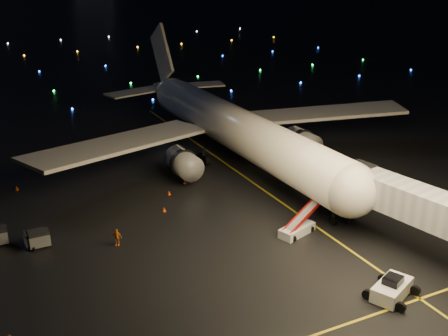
{
  "coord_description": "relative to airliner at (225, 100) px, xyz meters",
  "views": [
    {
      "loc": [
        -19.53,
        -37.43,
        26.19
      ],
      "look_at": [
        5.23,
        12.0,
        5.0
      ],
      "focal_mm": 45.0,
      "sensor_mm": 36.0,
      "label": 1
    }
  ],
  "objects": [
    {
      "name": "lane_centre",
      "position": [
        -1.29,
        -12.93,
        -7.82
      ],
      "size": [
        0.25,
        80.0,
        0.02
      ],
      "primitive_type": "cube",
      "color": "gold",
      "rests_on": "ground"
    },
    {
      "name": "airliner",
      "position": [
        0.0,
        0.0,
        0.0
      ],
      "size": [
        56.31,
        53.6,
        15.66
      ],
      "primitive_type": null,
      "rotation": [
        0.0,
        0.0,
        0.02
      ],
      "color": "silver",
      "rests_on": "ground"
    },
    {
      "name": "pushback_tug",
      "position": [
        -3.2,
        -36.65,
        -6.9
      ],
      "size": [
        4.43,
        3.5,
        1.87
      ],
      "primitive_type": "cube",
      "rotation": [
        0.0,
        0.0,
        0.43
      ],
      "color": "silver",
      "rests_on": "ground"
    },
    {
      "name": "belt_loader",
      "position": [
        -3.99,
        -24.0,
        -6.41
      ],
      "size": [
        6.08,
        3.36,
        2.85
      ],
      "primitive_type": null,
      "rotation": [
        0.0,
        0.0,
        0.32
      ],
      "color": "silver",
      "rests_on": "ground"
    },
    {
      "name": "crew_c",
      "position": [
        -20.65,
        -18.2,
        -6.96
      ],
      "size": [
        1.05,
        0.97,
        1.74
      ],
      "primitive_type": "imported",
      "rotation": [
        0.0,
        0.0,
        -0.69
      ],
      "color": "orange",
      "rests_on": "ground"
    },
    {
      "name": "safety_cone_0",
      "position": [
        -13.93,
        -13.11,
        -7.58
      ],
      "size": [
        0.46,
        0.46,
        0.51
      ],
      "primitive_type": "cone",
      "rotation": [
        0.0,
        0.0,
        -0.02
      ],
      "color": "#E94405",
      "rests_on": "ground"
    },
    {
      "name": "safety_cone_1",
      "position": [
        -8.9,
        -6.85,
        -7.59
      ],
      "size": [
        0.52,
        0.52,
        0.48
      ],
      "primitive_type": "cone",
      "rotation": [
        0.0,
        0.0,
        -0.3
      ],
      "color": "#E94405",
      "rests_on": "ground"
    },
    {
      "name": "safety_cone_2",
      "position": [
        -11.81,
        -9.18,
        -7.59
      ],
      "size": [
        0.53,
        0.53,
        0.48
      ],
      "primitive_type": "cone",
      "rotation": [
        0.0,
        0.0,
        -0.31
      ],
      "color": "#E94405",
      "rests_on": "ground"
    },
    {
      "name": "safety_cone_3",
      "position": [
        -27.42,
        0.22,
        -7.56
      ],
      "size": [
        0.54,
        0.54,
        0.55
      ],
      "primitive_type": "cone",
      "rotation": [
        0.0,
        0.0,
        -0.14
      ],
      "color": "#E94405",
      "rests_on": "ground"
    },
    {
      "name": "taxiway_lights",
      "position": [
        -13.29,
        78.07,
        -7.65
      ],
      "size": [
        164.0,
        92.0,
        0.36
      ],
      "primitive_type": null,
      "color": "black",
      "rests_on": "ground"
    },
    {
      "name": "baggage_cart_0",
      "position": [
        -27.69,
        -14.86,
        -7.05
      ],
      "size": [
        1.89,
        1.37,
        1.56
      ],
      "primitive_type": "cube",
      "rotation": [
        0.0,
        0.0,
        0.05
      ],
      "color": "gray",
      "rests_on": "ground"
    },
    {
      "name": "baggage_cart_1",
      "position": [
        -27.35,
        -15.14,
        -7.02
      ],
      "size": [
        1.93,
        1.36,
        1.63
      ],
      "primitive_type": "cube",
      "rotation": [
        0.0,
        0.0,
        0.01
      ],
      "color": "gray",
      "rests_on": "ground"
    }
  ]
}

